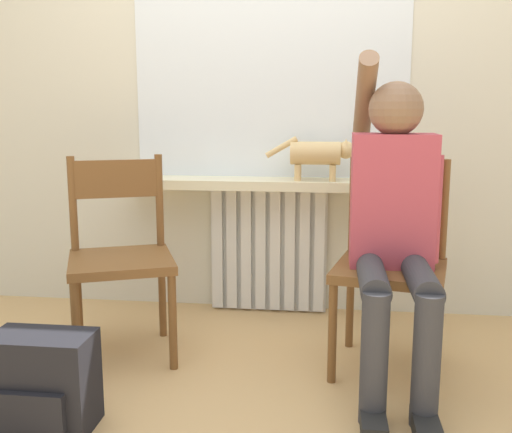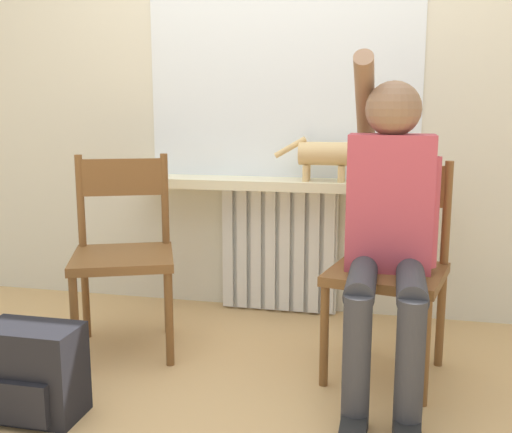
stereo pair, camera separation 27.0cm
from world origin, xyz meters
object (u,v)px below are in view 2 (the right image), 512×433
object	(u,v)px
cat	(328,154)
chair_left	(123,250)
person	(389,219)
chair_right	(389,265)
backpack	(32,373)

from	to	relation	value
cat	chair_left	bearing A→B (deg)	-147.03
person	cat	world-z (taller)	person
chair_right	backpack	bearing A→B (deg)	-139.50
chair_left	cat	xyz separation A→B (m)	(0.88, 0.57, 0.41)
person	cat	xyz separation A→B (m)	(-0.32, 0.69, 0.20)
chair_right	chair_left	bearing A→B (deg)	-167.79
chair_left	backpack	size ratio (longest dim) A/B	2.54
chair_left	backpack	xyz separation A→B (m)	(-0.05, -0.68, -0.30)
cat	chair_right	bearing A→B (deg)	-60.06
chair_left	chair_right	bearing A→B (deg)	-22.15
chair_right	backpack	world-z (taller)	chair_right
chair_left	cat	size ratio (longest dim) A/B	1.96
chair_left	person	xyz separation A→B (m)	(1.19, -0.12, 0.22)
person	backpack	distance (m)	1.46
cat	backpack	bearing A→B (deg)	-126.75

